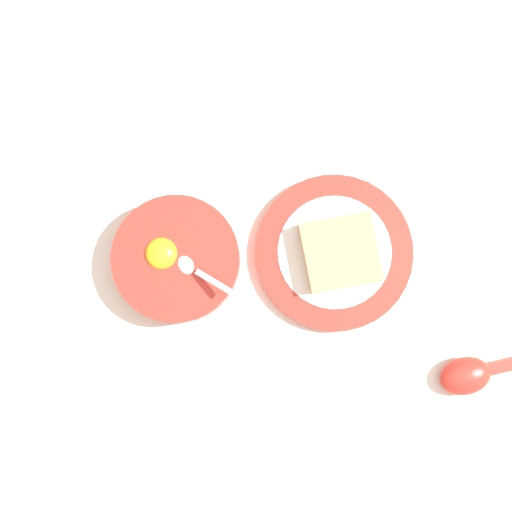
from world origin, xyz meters
TOP-DOWN VIEW (x-y plane):
  - ground_plane at (0.00, 0.00)m, footprint 3.00×3.00m
  - egg_bowl at (-0.17, -0.21)m, footprint 0.16×0.16m
  - toast_plate at (-0.08, -0.04)m, footprint 0.20×0.20m
  - toast_sandwich at (-0.08, -0.03)m, footprint 0.11×0.12m
  - soup_spoon at (0.14, 0.03)m, footprint 0.08×0.16m

SIDE VIEW (x-z plane):
  - ground_plane at x=0.00m, z-range 0.00..0.00m
  - toast_plate at x=-0.08m, z-range 0.00..0.02m
  - soup_spoon at x=0.14m, z-range 0.00..0.03m
  - egg_bowl at x=-0.17m, z-range -0.01..0.06m
  - toast_sandwich at x=-0.08m, z-range 0.02..0.04m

